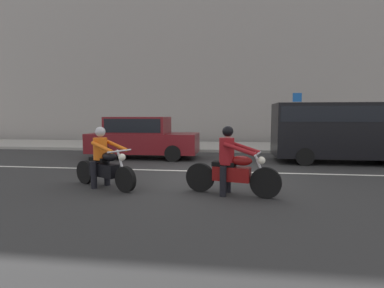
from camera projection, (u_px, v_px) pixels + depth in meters
name	position (u px, v px, depth m)	size (l,w,h in m)	color
ground_plane	(213.00, 177.00, 8.70)	(80.00, 80.00, 0.00)	#2B2B2B
sidewalk_slab	(221.00, 146.00, 16.59)	(40.00, 4.40, 0.14)	#99968E
building_facade	(224.00, 35.00, 19.29)	(40.00, 1.40, 13.88)	gray
lane_marking_stripe	(206.00, 171.00, 9.62)	(18.00, 0.14, 0.01)	silver
motorcycle_with_rider_orange_stripe	(104.00, 163.00, 7.43)	(1.95, 1.15, 1.51)	black
motorcycle_with_rider_crimson	(231.00, 167.00, 6.75)	(2.15, 0.84, 1.56)	black
parked_van_black	(343.00, 128.00, 11.26)	(5.05, 1.96, 2.24)	black
parked_sedan_maroon	(142.00, 137.00, 12.56)	(4.51, 1.82, 1.72)	maroon
street_sign_post	(297.00, 115.00, 15.28)	(0.44, 0.08, 2.80)	gray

